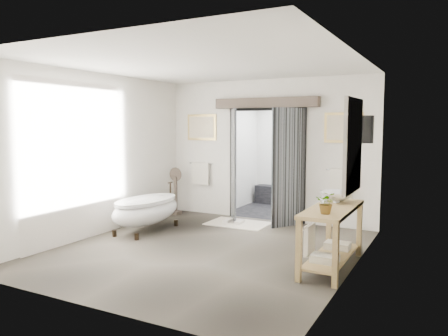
% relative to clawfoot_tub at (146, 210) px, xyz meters
% --- Properties ---
extents(ground_plane, '(5.00, 5.00, 0.00)m').
position_rel_clawfoot_tub_xyz_m(ground_plane, '(1.60, -0.54, -0.40)').
color(ground_plane, '#645B4E').
extents(room_shell, '(4.52, 5.02, 2.91)m').
position_rel_clawfoot_tub_xyz_m(room_shell, '(1.56, -0.67, 1.45)').
color(room_shell, silver).
rests_on(room_shell, ground_plane).
extents(shower_room, '(2.22, 2.01, 2.51)m').
position_rel_clawfoot_tub_xyz_m(shower_room, '(1.60, 3.46, 0.50)').
color(shower_room, black).
rests_on(shower_room, ground_plane).
extents(back_wall_dressing, '(3.82, 0.75, 2.52)m').
position_rel_clawfoot_tub_xyz_m(back_wall_dressing, '(1.60, 1.78, 1.16)').
color(back_wall_dressing, black).
rests_on(back_wall_dressing, ground_plane).
extents(clawfoot_tub, '(0.76, 1.70, 0.83)m').
position_rel_clawfoot_tub_xyz_m(clawfoot_tub, '(0.00, 0.00, 0.00)').
color(clawfoot_tub, black).
rests_on(clawfoot_tub, ground_plane).
extents(vanity, '(0.57, 1.60, 0.85)m').
position_rel_clawfoot_tub_xyz_m(vanity, '(3.55, -0.50, 0.10)').
color(vanity, tan).
rests_on(vanity, ground_plane).
extents(pedestal_mirror, '(0.31, 0.20, 1.04)m').
position_rel_clawfoot_tub_xyz_m(pedestal_mirror, '(-0.39, 1.55, 0.04)').
color(pedestal_mirror, '#4C3F35').
rests_on(pedestal_mirror, ground_plane).
extents(rug, '(1.20, 0.80, 0.01)m').
position_rel_clawfoot_tub_xyz_m(rug, '(1.25, 1.32, -0.40)').
color(rug, beige).
rests_on(rug, ground_plane).
extents(slippers, '(0.38, 0.29, 0.05)m').
position_rel_clawfoot_tub_xyz_m(slippers, '(1.15, 1.33, -0.36)').
color(slippers, beige).
rests_on(slippers, rug).
extents(basin, '(0.50, 0.50, 0.16)m').
position_rel_clawfoot_tub_xyz_m(basin, '(3.54, -0.11, 0.53)').
color(basin, white).
rests_on(basin, vanity).
extents(plant, '(0.28, 0.25, 0.29)m').
position_rel_clawfoot_tub_xyz_m(plant, '(3.62, -0.98, 0.59)').
color(plant, gray).
rests_on(plant, vanity).
extents(soap_bottle_a, '(0.10, 0.10, 0.17)m').
position_rel_clawfoot_tub_xyz_m(soap_bottle_a, '(3.43, -0.38, 0.53)').
color(soap_bottle_a, gray).
rests_on(soap_bottle_a, vanity).
extents(soap_bottle_b, '(0.14, 0.14, 0.17)m').
position_rel_clawfoot_tub_xyz_m(soap_bottle_b, '(3.56, 0.09, 0.53)').
color(soap_bottle_b, gray).
rests_on(soap_bottle_b, vanity).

